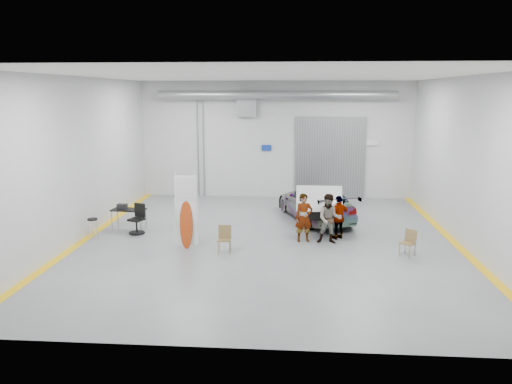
# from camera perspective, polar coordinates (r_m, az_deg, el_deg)

# --- Properties ---
(ground) EXTENTS (16.00, 16.00, 0.00)m
(ground) POSITION_cam_1_polar(r_m,az_deg,el_deg) (18.66, 1.38, -5.58)
(ground) COLOR slate
(ground) RESTS_ON ground
(room_shell) EXTENTS (14.02, 16.18, 6.01)m
(room_shell) POSITION_cam_1_polar(r_m,az_deg,el_deg) (20.10, 2.45, 7.47)
(room_shell) COLOR #B9BCBD
(room_shell) RESTS_ON ground
(sedan_car) EXTENTS (3.67, 5.55, 1.49)m
(sedan_car) POSITION_cam_1_polar(r_m,az_deg,el_deg) (21.70, 6.83, -1.21)
(sedan_car) COLOR white
(sedan_car) RESTS_ON ground
(person_a) EXTENTS (0.73, 0.55, 1.80)m
(person_a) POSITION_cam_1_polar(r_m,az_deg,el_deg) (18.44, 5.50, -2.93)
(person_a) COLOR olive
(person_a) RESTS_ON ground
(person_b) EXTENTS (0.93, 0.74, 1.84)m
(person_b) POSITION_cam_1_polar(r_m,az_deg,el_deg) (18.31, 8.40, -3.05)
(person_b) COLOR slate
(person_b) RESTS_ON ground
(person_c) EXTENTS (1.03, 0.85, 1.66)m
(person_c) POSITION_cam_1_polar(r_m,az_deg,el_deg) (18.94, 9.46, -2.87)
(person_c) COLOR #A26A36
(person_c) RESTS_ON ground
(surfboard_display) EXTENTS (0.78, 0.25, 2.77)m
(surfboard_display) POSITION_cam_1_polar(r_m,az_deg,el_deg) (17.67, -8.04, -2.89)
(surfboard_display) COLOR white
(surfboard_display) RESTS_ON ground
(folding_chair_near) EXTENTS (0.46, 0.47, 0.94)m
(folding_chair_near) POSITION_cam_1_polar(r_m,az_deg,el_deg) (17.21, -3.63, -6.05)
(folding_chair_near) COLOR brown
(folding_chair_near) RESTS_ON ground
(folding_chair_far) EXTENTS (0.59, 0.66, 0.89)m
(folding_chair_far) POSITION_cam_1_polar(r_m,az_deg,el_deg) (17.63, 16.90, -6.16)
(folding_chair_far) COLOR brown
(folding_chair_far) RESTS_ON ground
(shop_stool) EXTENTS (0.40, 0.40, 0.77)m
(shop_stool) POSITION_cam_1_polar(r_m,az_deg,el_deg) (19.81, -18.13, -3.99)
(shop_stool) COLOR black
(shop_stool) RESTS_ON ground
(work_table) EXTENTS (1.37, 0.77, 1.08)m
(work_table) POSITION_cam_1_polar(r_m,az_deg,el_deg) (20.63, -14.54, -1.91)
(work_table) COLOR gray
(work_table) RESTS_ON ground
(office_chair) EXTENTS (0.65, 0.68, 1.15)m
(office_chair) POSITION_cam_1_polar(r_m,az_deg,el_deg) (20.04, -13.45, -3.21)
(office_chair) COLOR black
(office_chair) RESTS_ON ground
(trunk_lid) EXTENTS (1.74, 1.06, 0.04)m
(trunk_lid) POSITION_cam_1_polar(r_m,az_deg,el_deg) (19.27, 7.17, -0.48)
(trunk_lid) COLOR silver
(trunk_lid) RESTS_ON sedan_car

